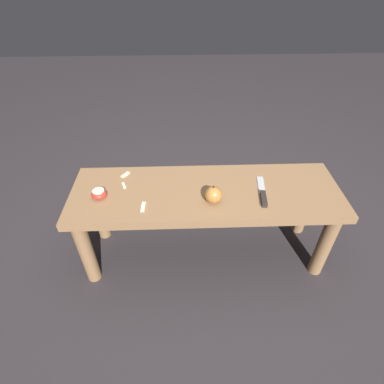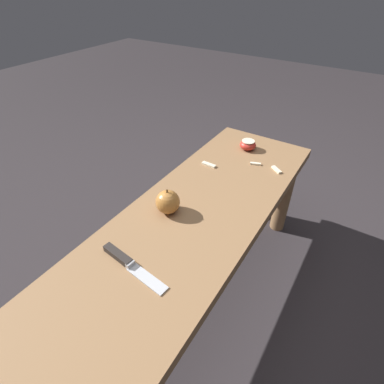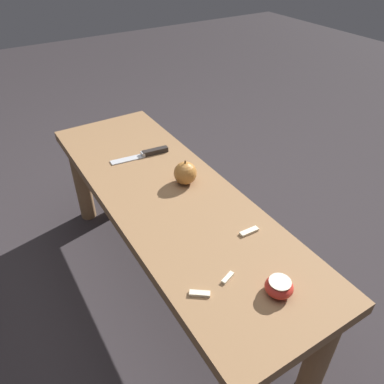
% 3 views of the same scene
% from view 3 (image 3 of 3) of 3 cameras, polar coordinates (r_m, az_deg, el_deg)
% --- Properties ---
extents(ground_plane, '(8.00, 8.00, 0.00)m').
position_cam_3_polar(ground_plane, '(1.61, -2.85, -13.60)').
color(ground_plane, '#2D282B').
extents(wooden_bench, '(1.33, 0.43, 0.47)m').
position_cam_3_polar(wooden_bench, '(1.34, -3.34, -3.15)').
color(wooden_bench, olive).
rests_on(wooden_bench, ground_plane).
extents(knife, '(0.05, 0.24, 0.02)m').
position_cam_3_polar(knife, '(1.51, -6.73, 5.87)').
color(knife, '#B7BABF').
rests_on(knife, wooden_bench).
extents(apple_whole, '(0.08, 0.08, 0.09)m').
position_cam_3_polar(apple_whole, '(1.32, -1.03, 2.90)').
color(apple_whole, '#B27233').
rests_on(apple_whole, wooden_bench).
extents(apple_cut, '(0.07, 0.07, 0.04)m').
position_cam_3_polar(apple_cut, '(0.99, 13.12, -13.88)').
color(apple_cut, red).
rests_on(apple_cut, wooden_bench).
extents(apple_slice_near_knife, '(0.02, 0.06, 0.01)m').
position_cam_3_polar(apple_slice_near_knife, '(1.15, 8.70, -5.96)').
color(apple_slice_near_knife, beige).
rests_on(apple_slice_near_knife, wooden_bench).
extents(apple_slice_center, '(0.04, 0.05, 0.01)m').
position_cam_3_polar(apple_slice_center, '(0.98, 1.18, -15.20)').
color(apple_slice_center, beige).
rests_on(apple_slice_center, wooden_bench).
extents(apple_slice_near_bowl, '(0.03, 0.05, 0.01)m').
position_cam_3_polar(apple_slice_near_bowl, '(1.01, 5.46, -12.86)').
color(apple_slice_near_bowl, beige).
rests_on(apple_slice_near_bowl, wooden_bench).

